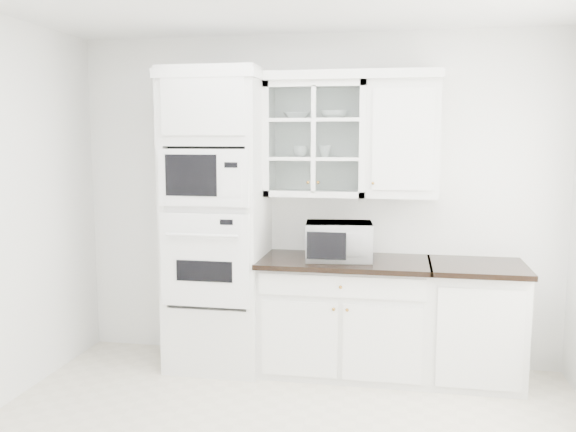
# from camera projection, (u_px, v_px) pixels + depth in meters

# --- Properties ---
(room_shell) EXTENTS (4.00, 3.50, 2.70)m
(room_shell) POSITION_uv_depth(u_px,v_px,m) (285.00, 152.00, 3.72)
(room_shell) COLOR white
(room_shell) RESTS_ON ground
(oven_column) EXTENTS (0.76, 0.68, 2.40)m
(oven_column) POSITION_uv_depth(u_px,v_px,m) (217.00, 221.00, 4.90)
(oven_column) COLOR white
(oven_column) RESTS_ON ground
(base_cabinet_run) EXTENTS (1.32, 0.67, 0.92)m
(base_cabinet_run) POSITION_uv_depth(u_px,v_px,m) (344.00, 315.00, 4.83)
(base_cabinet_run) COLOR white
(base_cabinet_run) RESTS_ON ground
(extra_base_cabinet) EXTENTS (0.72, 0.67, 0.92)m
(extra_base_cabinet) POSITION_uv_depth(u_px,v_px,m) (475.00, 322.00, 4.65)
(extra_base_cabinet) COLOR white
(extra_base_cabinet) RESTS_ON ground
(upper_cabinet_glass) EXTENTS (0.80, 0.33, 0.90)m
(upper_cabinet_glass) POSITION_uv_depth(u_px,v_px,m) (316.00, 139.00, 4.84)
(upper_cabinet_glass) COLOR white
(upper_cabinet_glass) RESTS_ON room_shell
(upper_cabinet_solid) EXTENTS (0.55, 0.33, 0.90)m
(upper_cabinet_solid) POSITION_uv_depth(u_px,v_px,m) (403.00, 139.00, 4.71)
(upper_cabinet_solid) COLOR white
(upper_cabinet_solid) RESTS_ON room_shell
(crown_molding) EXTENTS (2.14, 0.38, 0.07)m
(crown_molding) POSITION_uv_depth(u_px,v_px,m) (303.00, 77.00, 4.77)
(crown_molding) COLOR white
(crown_molding) RESTS_ON room_shell
(countertop_microwave) EXTENTS (0.55, 0.48, 0.29)m
(countertop_microwave) POSITION_uv_depth(u_px,v_px,m) (339.00, 241.00, 4.73)
(countertop_microwave) COLOR white
(countertop_microwave) RESTS_ON base_cabinet_run
(bowl_a) EXTENTS (0.25, 0.25, 0.05)m
(bowl_a) POSITION_uv_depth(u_px,v_px,m) (297.00, 116.00, 4.85)
(bowl_a) COLOR white
(bowl_a) RESTS_ON upper_cabinet_glass
(bowl_b) EXTENTS (0.25, 0.25, 0.07)m
(bowl_b) POSITION_uv_depth(u_px,v_px,m) (334.00, 115.00, 4.79)
(bowl_b) COLOR white
(bowl_b) RESTS_ON upper_cabinet_glass
(cup_a) EXTENTS (0.13, 0.13, 0.09)m
(cup_a) POSITION_uv_depth(u_px,v_px,m) (300.00, 151.00, 4.88)
(cup_a) COLOR white
(cup_a) RESTS_ON upper_cabinet_glass
(cup_b) EXTENTS (0.11, 0.11, 0.10)m
(cup_b) POSITION_uv_depth(u_px,v_px,m) (325.00, 151.00, 4.82)
(cup_b) COLOR white
(cup_b) RESTS_ON upper_cabinet_glass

